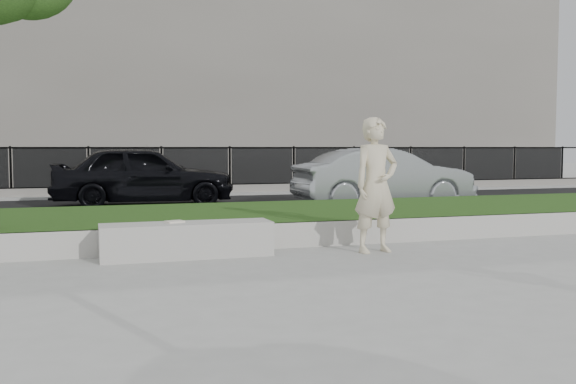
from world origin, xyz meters
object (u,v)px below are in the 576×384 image
object	(u,v)px
man	(376,185)
book	(175,222)
car_silver	(383,177)
stone_bench	(187,240)
car_dark	(144,175)

from	to	relation	value
man	book	xyz separation A→B (m)	(-2.95, 0.48, -0.50)
book	car_silver	size ratio (longest dim) A/B	0.05
stone_bench	book	bearing A→B (deg)	161.37
book	car_silver	world-z (taller)	car_silver
stone_bench	car_dark	size ratio (longest dim) A/B	0.52
stone_bench	man	world-z (taller)	man
book	car_silver	xyz separation A→B (m)	(6.18, 5.83, 0.29)
man	car_dark	bearing A→B (deg)	98.39
man	car_dark	xyz separation A→B (m)	(-2.66, 8.59, -0.17)
man	car_silver	distance (m)	7.10
man	book	distance (m)	3.03
stone_bench	book	size ratio (longest dim) A/B	9.79
stone_bench	car_dark	xyz separation A→B (m)	(0.12, 8.16, 0.59)
man	book	bearing A→B (deg)	161.89
man	car_silver	world-z (taller)	man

